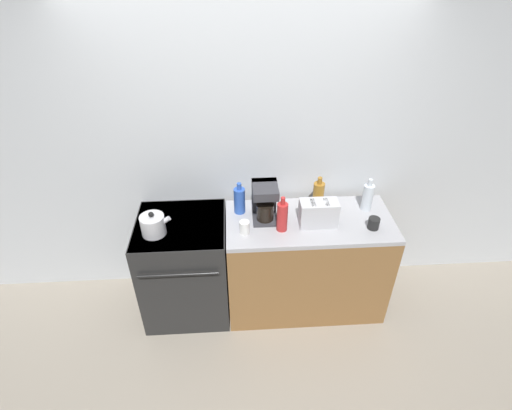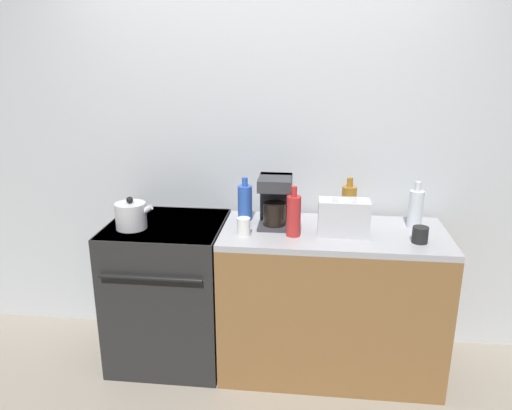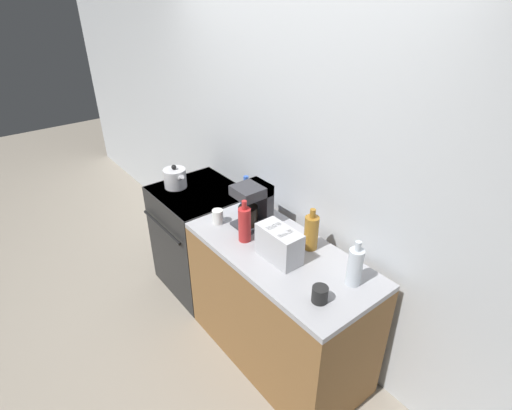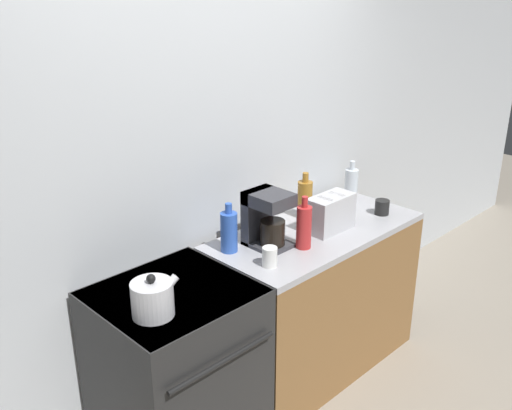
{
  "view_description": "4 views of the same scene",
  "coord_description": "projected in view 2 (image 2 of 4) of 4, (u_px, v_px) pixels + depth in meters",
  "views": [
    {
      "loc": [
        -0.11,
        -2.16,
        2.84
      ],
      "look_at": [
        0.05,
        0.37,
        1.04
      ],
      "focal_mm": 28.0,
      "sensor_mm": 36.0,
      "label": 1
    },
    {
      "loc": [
        0.33,
        -2.48,
        1.96
      ],
      "look_at": [
        0.01,
        0.32,
        1.06
      ],
      "focal_mm": 35.0,
      "sensor_mm": 36.0,
      "label": 2
    },
    {
      "loc": [
        1.98,
        -1.07,
        2.42
      ],
      "look_at": [
        0.12,
        0.4,
        1.07
      ],
      "focal_mm": 28.0,
      "sensor_mm": 36.0,
      "label": 3
    },
    {
      "loc": [
        -1.89,
        -1.58,
        2.26
      ],
      "look_at": [
        0.05,
        0.39,
        1.17
      ],
      "focal_mm": 40.0,
      "sensor_mm": 36.0,
      "label": 4
    }
  ],
  "objects": [
    {
      "name": "bottle_clear",
      "position": [
        416.0,
        208.0,
        2.96
      ],
      "size": [
        0.08,
        0.08,
        0.28
      ],
      "color": "silver",
      "rests_on": "counter_block"
    },
    {
      "name": "cup_black",
      "position": [
        420.0,
        235.0,
        2.75
      ],
      "size": [
        0.09,
        0.09,
        0.09
      ],
      "color": "black",
      "rests_on": "counter_block"
    },
    {
      "name": "stove",
      "position": [
        170.0,
        289.0,
        3.2
      ],
      "size": [
        0.7,
        0.69,
        0.92
      ],
      "color": "black",
      "rests_on": "ground_plane"
    },
    {
      "name": "bottle_blue",
      "position": [
        245.0,
        202.0,
        3.1
      ],
      "size": [
        0.09,
        0.09,
        0.27
      ],
      "color": "#2D56B7",
      "rests_on": "counter_block"
    },
    {
      "name": "coffee_maker",
      "position": [
        275.0,
        199.0,
        2.99
      ],
      "size": [
        0.19,
        0.23,
        0.31
      ],
      "color": "#333338",
      "rests_on": "counter_block"
    },
    {
      "name": "ground_plane",
      "position": [
        249.0,
        391.0,
        2.97
      ],
      "size": [
        12.0,
        12.0,
        0.0
      ],
      "primitive_type": "plane",
      "color": "gray"
    },
    {
      "name": "toaster",
      "position": [
        344.0,
        217.0,
        2.85
      ],
      "size": [
        0.29,
        0.15,
        0.21
      ],
      "color": "#BCBCC1",
      "rests_on": "counter_block"
    },
    {
      "name": "wall_back",
      "position": [
        261.0,
        153.0,
        3.25
      ],
      "size": [
        8.0,
        0.05,
        2.6
      ],
      "color": "silver",
      "rests_on": "ground_plane"
    },
    {
      "name": "kettle",
      "position": [
        131.0,
        215.0,
        2.96
      ],
      "size": [
        0.23,
        0.18,
        0.2
      ],
      "color": "silver",
      "rests_on": "stove"
    },
    {
      "name": "counter_block",
      "position": [
        330.0,
        301.0,
        3.08
      ],
      "size": [
        1.32,
        0.62,
        0.92
      ],
      "color": "brown",
      "rests_on": "ground_plane"
    },
    {
      "name": "cup_white",
      "position": [
        244.0,
        226.0,
        2.86
      ],
      "size": [
        0.08,
        0.08,
        0.1
      ],
      "color": "white",
      "rests_on": "counter_block"
    },
    {
      "name": "bottle_amber",
      "position": [
        349.0,
        203.0,
        3.05
      ],
      "size": [
        0.09,
        0.09,
        0.28
      ],
      "color": "#9E6B23",
      "rests_on": "counter_block"
    },
    {
      "name": "bottle_red",
      "position": [
        294.0,
        215.0,
        2.83
      ],
      "size": [
        0.08,
        0.08,
        0.29
      ],
      "color": "#B72828",
      "rests_on": "counter_block"
    }
  ]
}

